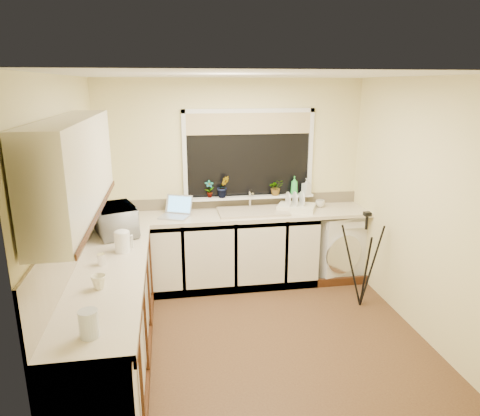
# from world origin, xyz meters

# --- Properties ---
(floor) EXTENTS (3.20, 3.20, 0.00)m
(floor) POSITION_xyz_m (0.00, 0.00, 0.00)
(floor) COLOR brown
(floor) RESTS_ON ground
(ceiling) EXTENTS (3.20, 3.20, 0.00)m
(ceiling) POSITION_xyz_m (0.00, 0.00, 2.45)
(ceiling) COLOR white
(ceiling) RESTS_ON ground
(wall_back) EXTENTS (3.20, 0.00, 3.20)m
(wall_back) POSITION_xyz_m (0.00, 1.50, 1.23)
(wall_back) COLOR beige
(wall_back) RESTS_ON ground
(wall_front) EXTENTS (3.20, 0.00, 3.20)m
(wall_front) POSITION_xyz_m (0.00, -1.50, 1.23)
(wall_front) COLOR beige
(wall_front) RESTS_ON ground
(wall_left) EXTENTS (0.00, 3.00, 3.00)m
(wall_left) POSITION_xyz_m (-1.60, 0.00, 1.23)
(wall_left) COLOR beige
(wall_left) RESTS_ON ground
(wall_right) EXTENTS (0.00, 3.00, 3.00)m
(wall_right) POSITION_xyz_m (1.60, 0.00, 1.23)
(wall_right) COLOR beige
(wall_right) RESTS_ON ground
(base_cabinet_back) EXTENTS (2.55, 0.60, 0.86)m
(base_cabinet_back) POSITION_xyz_m (-0.33, 1.20, 0.43)
(base_cabinet_back) COLOR silver
(base_cabinet_back) RESTS_ON floor
(base_cabinet_left) EXTENTS (0.54, 2.40, 0.86)m
(base_cabinet_left) POSITION_xyz_m (-1.30, -0.30, 0.43)
(base_cabinet_left) COLOR silver
(base_cabinet_left) RESTS_ON floor
(worktop_back) EXTENTS (3.20, 0.60, 0.04)m
(worktop_back) POSITION_xyz_m (0.00, 1.20, 0.88)
(worktop_back) COLOR beige
(worktop_back) RESTS_ON base_cabinet_back
(worktop_left) EXTENTS (0.60, 2.40, 0.04)m
(worktop_left) POSITION_xyz_m (-1.30, -0.30, 0.88)
(worktop_left) COLOR beige
(worktop_left) RESTS_ON base_cabinet_left
(upper_cabinet) EXTENTS (0.28, 1.90, 0.70)m
(upper_cabinet) POSITION_xyz_m (-1.44, -0.45, 1.80)
(upper_cabinet) COLOR silver
(upper_cabinet) RESTS_ON wall_left
(splashback_left) EXTENTS (0.02, 2.40, 0.45)m
(splashback_left) POSITION_xyz_m (-1.59, -0.30, 1.12)
(splashback_left) COLOR beige
(splashback_left) RESTS_ON wall_left
(splashback_back) EXTENTS (3.20, 0.02, 0.14)m
(splashback_back) POSITION_xyz_m (0.00, 1.49, 0.97)
(splashback_back) COLOR beige
(splashback_back) RESTS_ON wall_back
(window_glass) EXTENTS (1.50, 0.02, 1.00)m
(window_glass) POSITION_xyz_m (0.20, 1.49, 1.55)
(window_glass) COLOR black
(window_glass) RESTS_ON wall_back
(window_blind) EXTENTS (1.50, 0.02, 0.25)m
(window_blind) POSITION_xyz_m (0.20, 1.46, 1.92)
(window_blind) COLOR tan
(window_blind) RESTS_ON wall_back
(windowsill) EXTENTS (1.60, 0.14, 0.03)m
(windowsill) POSITION_xyz_m (0.20, 1.43, 1.04)
(windowsill) COLOR white
(windowsill) RESTS_ON wall_back
(sink) EXTENTS (0.82, 0.46, 0.03)m
(sink) POSITION_xyz_m (0.20, 1.20, 0.91)
(sink) COLOR tan
(sink) RESTS_ON worktop_back
(faucet) EXTENTS (0.03, 0.03, 0.24)m
(faucet) POSITION_xyz_m (0.20, 1.38, 1.02)
(faucet) COLOR silver
(faucet) RESTS_ON worktop_back
(washing_machine) EXTENTS (0.70, 0.68, 0.83)m
(washing_machine) POSITION_xyz_m (1.28, 1.25, 0.41)
(washing_machine) COLOR white
(washing_machine) RESTS_ON floor
(laptop) EXTENTS (0.42, 0.42, 0.23)m
(laptop) POSITION_xyz_m (-0.70, 1.21, 0.96)
(laptop) COLOR #ACACB4
(laptop) RESTS_ON worktop_back
(kettle) EXTENTS (0.14, 0.14, 0.18)m
(kettle) POSITION_xyz_m (-1.22, 0.15, 0.99)
(kettle) COLOR white
(kettle) RESTS_ON worktop_left
(dish_rack) EXTENTS (0.53, 0.48, 0.07)m
(dish_rack) POSITION_xyz_m (0.75, 1.22, 0.93)
(dish_rack) COLOR white
(dish_rack) RESTS_ON worktop_back
(tripod) EXTENTS (0.66, 0.66, 1.08)m
(tripod) POSITION_xyz_m (1.27, 0.41, 0.54)
(tripod) COLOR black
(tripod) RESTS_ON floor
(glass_jug) EXTENTS (0.12, 0.12, 0.17)m
(glass_jug) POSITION_xyz_m (-1.29, -1.26, 0.99)
(glass_jug) COLOR #B7BDC2
(glass_jug) RESTS_ON worktop_left
(steel_jar) EXTENTS (0.07, 0.07, 0.10)m
(steel_jar) POSITION_xyz_m (-1.37, -0.13, 0.95)
(steel_jar) COLOR silver
(steel_jar) RESTS_ON worktop_left
(microwave) EXTENTS (0.51, 0.62, 0.30)m
(microwave) POSITION_xyz_m (-1.32, 0.66, 1.05)
(microwave) COLOR white
(microwave) RESTS_ON worktop_left
(plant_a) EXTENTS (0.12, 0.09, 0.21)m
(plant_a) POSITION_xyz_m (-0.29, 1.42, 1.16)
(plant_a) COLOR #999999
(plant_a) RESTS_ON windowsill
(plant_b) EXTENTS (0.17, 0.14, 0.27)m
(plant_b) POSITION_xyz_m (-0.13, 1.40, 1.18)
(plant_b) COLOR #999999
(plant_b) RESTS_ON windowsill
(plant_d) EXTENTS (0.18, 0.16, 0.20)m
(plant_d) POSITION_xyz_m (0.53, 1.40, 1.15)
(plant_d) COLOR #999999
(plant_d) RESTS_ON windowsill
(soap_bottle_green) EXTENTS (0.11, 0.11, 0.23)m
(soap_bottle_green) POSITION_xyz_m (0.77, 1.41, 1.16)
(soap_bottle_green) COLOR green
(soap_bottle_green) RESTS_ON windowsill
(soap_bottle_clear) EXTENTS (0.12, 0.12, 0.20)m
(soap_bottle_clear) POSITION_xyz_m (0.92, 1.40, 1.15)
(soap_bottle_clear) COLOR #999999
(soap_bottle_clear) RESTS_ON windowsill
(cup_back) EXTENTS (0.14, 0.14, 0.09)m
(cup_back) POSITION_xyz_m (1.07, 1.30, 0.95)
(cup_back) COLOR beige
(cup_back) RESTS_ON worktop_back
(cup_left) EXTENTS (0.14, 0.14, 0.11)m
(cup_left) POSITION_xyz_m (-1.32, -0.59, 0.95)
(cup_left) COLOR #ECE5C2
(cup_left) RESTS_ON worktop_left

